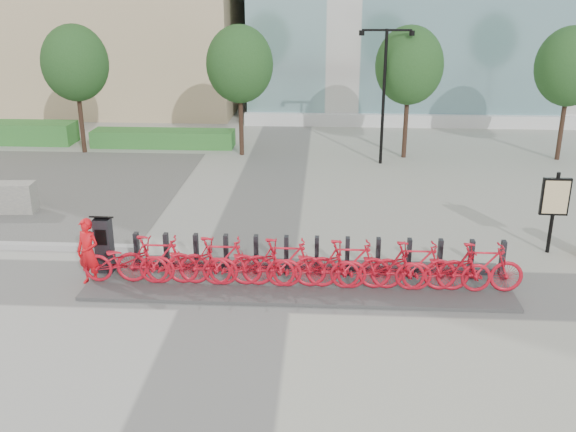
# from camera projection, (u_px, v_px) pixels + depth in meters

# --- Properties ---
(ground) EXTENTS (120.00, 120.00, 0.00)m
(ground) POSITION_uv_depth(u_px,v_px,m) (240.00, 287.00, 14.62)
(ground) COLOR #9FA08F
(hedge_b) EXTENTS (6.00, 1.20, 0.70)m
(hedge_b) POSITION_uv_depth(u_px,v_px,m) (163.00, 138.00, 27.17)
(hedge_b) COLOR #2D7431
(hedge_b) RESTS_ON ground
(tree_0) EXTENTS (2.60, 2.60, 5.10)m
(tree_0) POSITION_uv_depth(u_px,v_px,m) (75.00, 63.00, 25.11)
(tree_0) COLOR #3F281D
(tree_0) RESTS_ON ground
(tree_1) EXTENTS (2.60, 2.60, 5.10)m
(tree_1) POSITION_uv_depth(u_px,v_px,m) (240.00, 64.00, 24.75)
(tree_1) COLOR #3F281D
(tree_1) RESTS_ON ground
(tree_2) EXTENTS (2.60, 2.60, 5.10)m
(tree_2) POSITION_uv_depth(u_px,v_px,m) (409.00, 66.00, 24.38)
(tree_2) COLOR #3F281D
(tree_2) RESTS_ON ground
(tree_3) EXTENTS (2.60, 2.60, 5.10)m
(tree_3) POSITION_uv_depth(u_px,v_px,m) (570.00, 67.00, 24.04)
(tree_3) COLOR #3F281D
(tree_3) RESTS_ON ground
(streetlamp) EXTENTS (2.00, 0.20, 5.00)m
(streetlamp) POSITION_uv_depth(u_px,v_px,m) (384.00, 81.00, 23.65)
(streetlamp) COLOR black
(streetlamp) RESTS_ON ground
(dock_pad) EXTENTS (9.60, 2.40, 0.08)m
(dock_pad) POSITION_uv_depth(u_px,v_px,m) (298.00, 281.00, 14.81)
(dock_pad) COLOR #444444
(dock_pad) RESTS_ON ground
(dock_rail_posts) EXTENTS (8.74, 0.50, 0.85)m
(dock_rail_posts) POSITION_uv_depth(u_px,v_px,m) (317.00, 255.00, 15.08)
(dock_rail_posts) COLOR black
(dock_rail_posts) RESTS_ON dock_pad
(bike_0) EXTENTS (1.96, 0.68, 1.03)m
(bike_0) POSITION_uv_depth(u_px,v_px,m) (125.00, 261.00, 14.52)
(bike_0) COLOR red
(bike_0) RESTS_ON dock_pad
(bike_1) EXTENTS (1.90, 0.54, 1.14)m
(bike_1) POSITION_uv_depth(u_px,v_px,m) (157.00, 260.00, 14.46)
(bike_1) COLOR red
(bike_1) RESTS_ON dock_pad
(bike_2) EXTENTS (1.96, 0.68, 1.03)m
(bike_2) POSITION_uv_depth(u_px,v_px,m) (188.00, 263.00, 14.44)
(bike_2) COLOR red
(bike_2) RESTS_ON dock_pad
(bike_3) EXTENTS (1.90, 0.54, 1.14)m
(bike_3) POSITION_uv_depth(u_px,v_px,m) (220.00, 261.00, 14.38)
(bike_3) COLOR red
(bike_3) RESTS_ON dock_pad
(bike_4) EXTENTS (1.96, 0.68, 1.03)m
(bike_4) POSITION_uv_depth(u_px,v_px,m) (252.00, 264.00, 14.35)
(bike_4) COLOR red
(bike_4) RESTS_ON dock_pad
(bike_5) EXTENTS (1.90, 0.54, 1.14)m
(bike_5) POSITION_uv_depth(u_px,v_px,m) (284.00, 263.00, 14.29)
(bike_5) COLOR red
(bike_5) RESTS_ON dock_pad
(bike_6) EXTENTS (1.96, 0.68, 1.03)m
(bike_6) POSITION_uv_depth(u_px,v_px,m) (316.00, 266.00, 14.27)
(bike_6) COLOR red
(bike_6) RESTS_ON dock_pad
(bike_7) EXTENTS (1.90, 0.54, 1.14)m
(bike_7) POSITION_uv_depth(u_px,v_px,m) (349.00, 264.00, 14.21)
(bike_7) COLOR red
(bike_7) RESTS_ON dock_pad
(bike_8) EXTENTS (1.96, 0.68, 1.03)m
(bike_8) POSITION_uv_depth(u_px,v_px,m) (381.00, 267.00, 14.19)
(bike_8) COLOR red
(bike_8) RESTS_ON dock_pad
(bike_9) EXTENTS (1.90, 0.54, 1.14)m
(bike_9) POSITION_uv_depth(u_px,v_px,m) (414.00, 266.00, 14.13)
(bike_9) COLOR red
(bike_9) RESTS_ON dock_pad
(bike_10) EXTENTS (1.96, 0.68, 1.03)m
(bike_10) POSITION_uv_depth(u_px,v_px,m) (447.00, 269.00, 14.11)
(bike_10) COLOR red
(bike_10) RESTS_ON dock_pad
(bike_11) EXTENTS (1.90, 0.54, 1.14)m
(bike_11) POSITION_uv_depth(u_px,v_px,m) (480.00, 268.00, 14.05)
(bike_11) COLOR red
(bike_11) RESTS_ON dock_pad
(kiosk) EXTENTS (0.45, 0.38, 1.44)m
(kiosk) POSITION_uv_depth(u_px,v_px,m) (104.00, 244.00, 15.02)
(kiosk) COLOR black
(kiosk) RESTS_ON dock_pad
(worker_red) EXTENTS (0.67, 0.55, 1.58)m
(worker_red) POSITION_uv_depth(u_px,v_px,m) (88.00, 252.00, 14.52)
(worker_red) COLOR red
(worker_red) RESTS_ON ground
(map_sign) EXTENTS (0.70, 0.13, 2.14)m
(map_sign) POSITION_uv_depth(u_px,v_px,m) (555.00, 200.00, 16.03)
(map_sign) COLOR black
(map_sign) RESTS_ON ground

